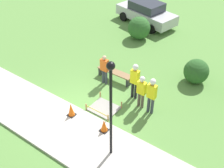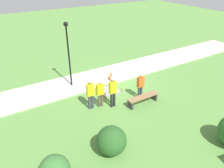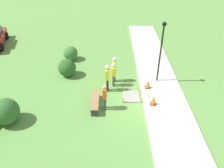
{
  "view_description": "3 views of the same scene",
  "coord_description": "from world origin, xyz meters",
  "px_view_note": "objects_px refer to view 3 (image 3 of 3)",
  "views": [
    {
      "loc": [
        6.76,
        -6.91,
        8.72
      ],
      "look_at": [
        0.88,
        1.32,
        1.03
      ],
      "focal_mm": 45.0,
      "sensor_mm": 36.0,
      "label": 1
    },
    {
      "loc": [
        6.99,
        10.93,
        7.05
      ],
      "look_at": [
        1.3,
        1.66,
        1.12
      ],
      "focal_mm": 35.0,
      "sensor_mm": 36.0,
      "label": 2
    },
    {
      "loc": [
        -10.11,
        1.84,
        8.32
      ],
      "look_at": [
        0.63,
        1.88,
        1.13
      ],
      "focal_mm": 35.0,
      "sensor_mm": 36.0,
      "label": 3
    }
  ],
  "objects_px": {
    "traffic_cone_far_patch": "(148,84)",
    "worker_assistant": "(114,67)",
    "worker_trainee": "(113,73)",
    "bystander_in_orange_shirt": "(105,96)",
    "park_bench": "(95,101)",
    "traffic_cone_near_patch": "(153,100)",
    "worker_supervisor": "(107,75)",
    "lamppost_near": "(162,44)"
  },
  "relations": [
    {
      "from": "traffic_cone_near_patch",
      "to": "lamppost_near",
      "type": "relative_size",
      "value": 0.16
    },
    {
      "from": "lamppost_near",
      "to": "park_bench",
      "type": "bearing_deg",
      "value": 123.35
    },
    {
      "from": "worker_supervisor",
      "to": "worker_trainee",
      "type": "height_order",
      "value": "worker_supervisor"
    },
    {
      "from": "worker_assistant",
      "to": "bystander_in_orange_shirt",
      "type": "relative_size",
      "value": 1.13
    },
    {
      "from": "traffic_cone_far_patch",
      "to": "worker_trainee",
      "type": "xyz_separation_m",
      "value": [
        0.4,
        2.26,
        0.62
      ]
    },
    {
      "from": "park_bench",
      "to": "traffic_cone_far_patch",
      "type": "bearing_deg",
      "value": -61.69
    },
    {
      "from": "traffic_cone_near_patch",
      "to": "worker_assistant",
      "type": "relative_size",
      "value": 0.35
    },
    {
      "from": "park_bench",
      "to": "worker_supervisor",
      "type": "relative_size",
      "value": 1.02
    },
    {
      "from": "worker_assistant",
      "to": "bystander_in_orange_shirt",
      "type": "distance_m",
      "value": 3.03
    },
    {
      "from": "traffic_cone_near_patch",
      "to": "bystander_in_orange_shirt",
      "type": "bearing_deg",
      "value": 95.9
    },
    {
      "from": "park_bench",
      "to": "worker_trainee",
      "type": "distance_m",
      "value": 2.52
    },
    {
      "from": "traffic_cone_far_patch",
      "to": "bystander_in_orange_shirt",
      "type": "bearing_deg",
      "value": 126.31
    },
    {
      "from": "park_bench",
      "to": "worker_assistant",
      "type": "distance_m",
      "value": 3.06
    },
    {
      "from": "park_bench",
      "to": "worker_supervisor",
      "type": "bearing_deg",
      "value": -23.16
    },
    {
      "from": "worker_trainee",
      "to": "worker_assistant",
      "type": "bearing_deg",
      "value": -7.83
    },
    {
      "from": "traffic_cone_near_patch",
      "to": "park_bench",
      "type": "relative_size",
      "value": 0.34
    },
    {
      "from": "traffic_cone_far_patch",
      "to": "worker_trainee",
      "type": "distance_m",
      "value": 2.38
    },
    {
      "from": "park_bench",
      "to": "worker_trainee",
      "type": "height_order",
      "value": "worker_trainee"
    },
    {
      "from": "traffic_cone_far_patch",
      "to": "park_bench",
      "type": "height_order",
      "value": "traffic_cone_far_patch"
    },
    {
      "from": "worker_supervisor",
      "to": "bystander_in_orange_shirt",
      "type": "distance_m",
      "value": 1.85
    },
    {
      "from": "traffic_cone_far_patch",
      "to": "park_bench",
      "type": "distance_m",
      "value": 3.78
    },
    {
      "from": "worker_trainee",
      "to": "bystander_in_orange_shirt",
      "type": "bearing_deg",
      "value": 168.56
    },
    {
      "from": "traffic_cone_far_patch",
      "to": "worker_assistant",
      "type": "xyz_separation_m",
      "value": [
        0.95,
        2.19,
        0.73
      ]
    },
    {
      "from": "park_bench",
      "to": "worker_supervisor",
      "type": "xyz_separation_m",
      "value": [
        1.6,
        -0.68,
        0.79
      ]
    },
    {
      "from": "traffic_cone_far_patch",
      "to": "lamppost_near",
      "type": "bearing_deg",
      "value": -40.24
    },
    {
      "from": "worker_assistant",
      "to": "lamppost_near",
      "type": "height_order",
      "value": "lamppost_near"
    },
    {
      "from": "bystander_in_orange_shirt",
      "to": "lamppost_near",
      "type": "xyz_separation_m",
      "value": [
        2.92,
        -3.51,
        1.85
      ]
    },
    {
      "from": "traffic_cone_near_patch",
      "to": "worker_trainee",
      "type": "relative_size",
      "value": 0.39
    },
    {
      "from": "worker_assistant",
      "to": "traffic_cone_near_patch",
      "type": "bearing_deg",
      "value": -139.52
    },
    {
      "from": "worker_trainee",
      "to": "lamppost_near",
      "type": "xyz_separation_m",
      "value": [
        0.5,
        -3.02,
        1.77
      ]
    },
    {
      "from": "traffic_cone_far_patch",
      "to": "park_bench",
      "type": "bearing_deg",
      "value": 118.31
    },
    {
      "from": "worker_supervisor",
      "to": "worker_assistant",
      "type": "xyz_separation_m",
      "value": [
        1.14,
        -0.45,
        -0.04
      ]
    },
    {
      "from": "worker_supervisor",
      "to": "worker_trainee",
      "type": "distance_m",
      "value": 0.72
    },
    {
      "from": "traffic_cone_near_patch",
      "to": "worker_supervisor",
      "type": "distance_m",
      "value": 3.22
    },
    {
      "from": "traffic_cone_near_patch",
      "to": "lamppost_near",
      "type": "height_order",
      "value": "lamppost_near"
    },
    {
      "from": "park_bench",
      "to": "worker_assistant",
      "type": "bearing_deg",
      "value": -22.54
    },
    {
      "from": "traffic_cone_far_patch",
      "to": "worker_assistant",
      "type": "height_order",
      "value": "worker_assistant"
    },
    {
      "from": "traffic_cone_near_patch",
      "to": "bystander_in_orange_shirt",
      "type": "xyz_separation_m",
      "value": [
        -0.29,
        2.85,
        0.5
      ]
    },
    {
      "from": "traffic_cone_far_patch",
      "to": "worker_supervisor",
      "type": "relative_size",
      "value": 0.31
    },
    {
      "from": "worker_trainee",
      "to": "traffic_cone_near_patch",
      "type": "bearing_deg",
      "value": -132.06
    },
    {
      "from": "park_bench",
      "to": "lamppost_near",
      "type": "relative_size",
      "value": 0.47
    },
    {
      "from": "worker_trainee",
      "to": "park_bench",
      "type": "bearing_deg",
      "value": 154.15
    }
  ]
}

